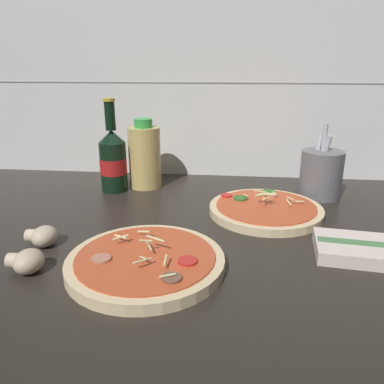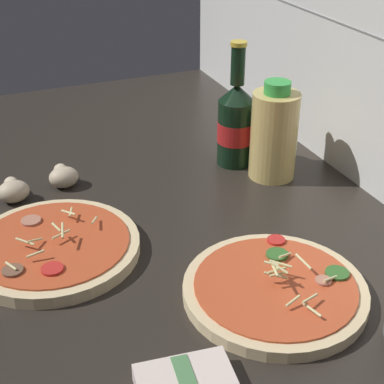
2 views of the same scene
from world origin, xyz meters
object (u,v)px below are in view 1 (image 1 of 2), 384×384
pizza_far (265,209)px  utensil_crock (321,173)px  mushroom_left (43,236)px  dish_towel (353,249)px  mushroom_right (27,261)px  pizza_near (146,262)px  oil_bottle (145,156)px  beer_bottle (113,159)px

pizza_far → utensil_crock: bearing=42.7°
mushroom_left → pizza_far: bearing=25.6°
pizza_far → dish_towel: (14.06, -18.23, 0.18)cm
pizza_far → mushroom_right: pizza_far is taller
mushroom_right → pizza_far: bearing=36.2°
utensil_crock → pizza_near: bearing=-132.4°
oil_bottle → pizza_far: bearing=-28.4°
pizza_far → beer_bottle: beer_bottle is taller
mushroom_right → dish_towel: size_ratio=0.41×
mushroom_left → dish_towel: size_ratio=0.40×
utensil_crock → beer_bottle: bearing=-179.3°
pizza_near → dish_towel: bearing=13.0°
beer_bottle → mushroom_right: beer_bottle is taller
oil_bottle → mushroom_left: 39.88cm
mushroom_left → utensil_crock: (57.63, 34.19, 4.26)cm
oil_bottle → mushroom_left: bearing=-106.4°
pizza_far → oil_bottle: oil_bottle is taller
mushroom_right → dish_towel: mushroom_right is taller
oil_bottle → utensil_crock: same height
pizza_near → mushroom_right: size_ratio=4.54×
beer_bottle → mushroom_left: bearing=-95.9°
pizza_far → beer_bottle: size_ratio=1.05×
oil_bottle → beer_bottle: bearing=-151.3°
pizza_far → mushroom_right: bearing=-143.8°
mushroom_left → utensil_crock: utensil_crock is taller
pizza_far → mushroom_left: 47.56cm
pizza_far → dish_towel: 23.02cm
beer_bottle → oil_bottle: size_ratio=1.30×
utensil_crock → oil_bottle: bearing=175.7°
pizza_near → oil_bottle: oil_bottle is taller
pizza_far → mushroom_left: pizza_far is taller
oil_bottle → mushroom_right: 48.39cm
mushroom_left → mushroom_right: bearing=-78.1°
pizza_near → beer_bottle: bearing=113.9°
pizza_far → mushroom_right: size_ratio=4.40×
pizza_near → mushroom_right: bearing=-169.9°
oil_bottle → mushroom_right: bearing=-101.0°
mushroom_right → dish_towel: (54.97, 11.67, -0.73)cm
oil_bottle → utensil_crock: 46.72cm
oil_bottle → dish_towel: bearing=-37.7°
oil_bottle → dish_towel: size_ratio=1.31×
utensil_crock → dish_towel: 32.25cm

